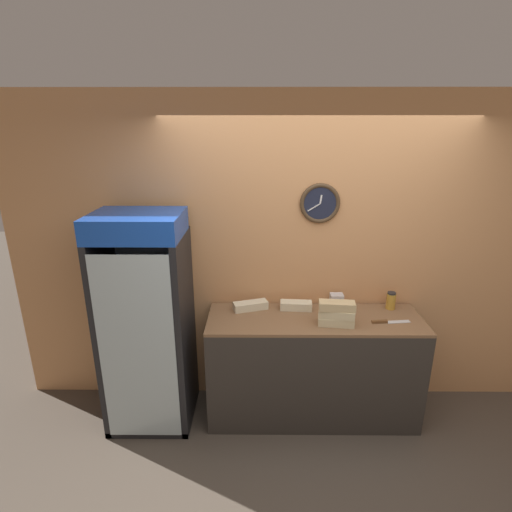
{
  "coord_description": "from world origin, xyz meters",
  "views": [
    {
      "loc": [
        -0.46,
        -2.1,
        2.44
      ],
      "look_at": [
        -0.48,
        0.86,
        1.45
      ],
      "focal_mm": 28.0,
      "sensor_mm": 36.0,
      "label": 1
    }
  ],
  "objects_px": {
    "beverage_cooler": "(148,311)",
    "chefs_knife": "(386,322)",
    "sandwich_stack_bottom": "(336,321)",
    "condiment_jar": "(391,301)",
    "sandwich_flat_right": "(296,305)",
    "napkin_dispenser": "(336,301)",
    "sandwich_stack_middle": "(336,313)",
    "sandwich_stack_top": "(337,306)",
    "sandwich_flat_left": "(251,306)"
  },
  "relations": [
    {
      "from": "beverage_cooler",
      "to": "chefs_knife",
      "type": "bearing_deg",
      "value": -2.61
    },
    {
      "from": "beverage_cooler",
      "to": "sandwich_stack_middle",
      "type": "xyz_separation_m",
      "value": [
        1.52,
        -0.13,
        0.05
      ]
    },
    {
      "from": "condiment_jar",
      "to": "sandwich_stack_middle",
      "type": "bearing_deg",
      "value": -150.36
    },
    {
      "from": "chefs_knife",
      "to": "condiment_jar",
      "type": "height_order",
      "value": "condiment_jar"
    },
    {
      "from": "chefs_knife",
      "to": "napkin_dispenser",
      "type": "xyz_separation_m",
      "value": [
        -0.34,
        0.28,
        0.05
      ]
    },
    {
      "from": "sandwich_stack_bottom",
      "to": "napkin_dispenser",
      "type": "height_order",
      "value": "napkin_dispenser"
    },
    {
      "from": "sandwich_flat_right",
      "to": "condiment_jar",
      "type": "relative_size",
      "value": 1.82
    },
    {
      "from": "sandwich_flat_right",
      "to": "napkin_dispenser",
      "type": "distance_m",
      "value": 0.35
    },
    {
      "from": "condiment_jar",
      "to": "sandwich_stack_top",
      "type": "bearing_deg",
      "value": -150.36
    },
    {
      "from": "sandwich_stack_middle",
      "to": "sandwich_stack_bottom",
      "type": "bearing_deg",
      "value": 180.0
    },
    {
      "from": "sandwich_stack_middle",
      "to": "chefs_knife",
      "type": "relative_size",
      "value": 0.93
    },
    {
      "from": "sandwich_stack_middle",
      "to": "condiment_jar",
      "type": "height_order",
      "value": "condiment_jar"
    },
    {
      "from": "sandwich_flat_right",
      "to": "chefs_knife",
      "type": "height_order",
      "value": "sandwich_flat_right"
    },
    {
      "from": "chefs_knife",
      "to": "napkin_dispenser",
      "type": "height_order",
      "value": "napkin_dispenser"
    },
    {
      "from": "condiment_jar",
      "to": "sandwich_stack_bottom",
      "type": "bearing_deg",
      "value": -150.36
    },
    {
      "from": "sandwich_stack_middle",
      "to": "sandwich_flat_right",
      "type": "relative_size",
      "value": 1.07
    },
    {
      "from": "beverage_cooler",
      "to": "sandwich_flat_right",
      "type": "xyz_separation_m",
      "value": [
        1.23,
        0.15,
        -0.02
      ]
    },
    {
      "from": "sandwich_flat_left",
      "to": "napkin_dispenser",
      "type": "height_order",
      "value": "napkin_dispenser"
    },
    {
      "from": "napkin_dispenser",
      "to": "sandwich_flat_left",
      "type": "bearing_deg",
      "value": -176.33
    },
    {
      "from": "napkin_dispenser",
      "to": "beverage_cooler",
      "type": "bearing_deg",
      "value": -172.99
    },
    {
      "from": "sandwich_flat_right",
      "to": "sandwich_stack_top",
      "type": "bearing_deg",
      "value": -43.91
    },
    {
      "from": "sandwich_stack_middle",
      "to": "napkin_dispenser",
      "type": "bearing_deg",
      "value": 79.14
    },
    {
      "from": "sandwich_stack_bottom",
      "to": "sandwich_stack_middle",
      "type": "height_order",
      "value": "sandwich_stack_middle"
    },
    {
      "from": "sandwich_flat_left",
      "to": "condiment_jar",
      "type": "height_order",
      "value": "condiment_jar"
    },
    {
      "from": "beverage_cooler",
      "to": "sandwich_stack_top",
      "type": "bearing_deg",
      "value": -4.8
    },
    {
      "from": "sandwich_stack_bottom",
      "to": "sandwich_stack_top",
      "type": "xyz_separation_m",
      "value": [
        0.0,
        0.0,
        0.13
      ]
    },
    {
      "from": "sandwich_flat_left",
      "to": "chefs_knife",
      "type": "bearing_deg",
      "value": -12.22
    },
    {
      "from": "beverage_cooler",
      "to": "chefs_knife",
      "type": "distance_m",
      "value": 1.92
    },
    {
      "from": "beverage_cooler",
      "to": "sandwich_stack_bottom",
      "type": "distance_m",
      "value": 1.52
    },
    {
      "from": "sandwich_stack_bottom",
      "to": "sandwich_stack_middle",
      "type": "relative_size",
      "value": 0.99
    },
    {
      "from": "sandwich_flat_left",
      "to": "condiment_jar",
      "type": "xyz_separation_m",
      "value": [
        1.2,
        0.02,
        0.04
      ]
    },
    {
      "from": "sandwich_stack_middle",
      "to": "sandwich_stack_top",
      "type": "distance_m",
      "value": 0.07
    },
    {
      "from": "chefs_knife",
      "to": "napkin_dispenser",
      "type": "bearing_deg",
      "value": 140.54
    },
    {
      "from": "sandwich_stack_middle",
      "to": "beverage_cooler",
      "type": "bearing_deg",
      "value": 175.2
    },
    {
      "from": "sandwich_stack_bottom",
      "to": "sandwich_stack_top",
      "type": "distance_m",
      "value": 0.13
    },
    {
      "from": "beverage_cooler",
      "to": "sandwich_flat_right",
      "type": "distance_m",
      "value": 1.24
    },
    {
      "from": "sandwich_flat_right",
      "to": "napkin_dispenser",
      "type": "relative_size",
      "value": 2.28
    },
    {
      "from": "sandwich_stack_middle",
      "to": "sandwich_stack_top",
      "type": "bearing_deg",
      "value": 0.0
    },
    {
      "from": "beverage_cooler",
      "to": "sandwich_stack_bottom",
      "type": "xyz_separation_m",
      "value": [
        1.52,
        -0.13,
        -0.02
      ]
    },
    {
      "from": "napkin_dispenser",
      "to": "sandwich_stack_top",
      "type": "bearing_deg",
      "value": -100.86
    },
    {
      "from": "sandwich_stack_bottom",
      "to": "condiment_jar",
      "type": "height_order",
      "value": "condiment_jar"
    },
    {
      "from": "sandwich_stack_top",
      "to": "sandwich_flat_left",
      "type": "height_order",
      "value": "sandwich_stack_top"
    },
    {
      "from": "sandwich_stack_top",
      "to": "napkin_dispenser",
      "type": "bearing_deg",
      "value": 79.14
    },
    {
      "from": "sandwich_flat_left",
      "to": "beverage_cooler",
      "type": "bearing_deg",
      "value": -170.07
    },
    {
      "from": "beverage_cooler",
      "to": "chefs_knife",
      "type": "height_order",
      "value": "beverage_cooler"
    },
    {
      "from": "beverage_cooler",
      "to": "sandwich_stack_bottom",
      "type": "height_order",
      "value": "beverage_cooler"
    },
    {
      "from": "chefs_knife",
      "to": "condiment_jar",
      "type": "distance_m",
      "value": 0.29
    },
    {
      "from": "chefs_knife",
      "to": "beverage_cooler",
      "type": "bearing_deg",
      "value": 177.39
    },
    {
      "from": "beverage_cooler",
      "to": "condiment_jar",
      "type": "xyz_separation_m",
      "value": [
        2.04,
        0.17,
        0.02
      ]
    },
    {
      "from": "sandwich_stack_top",
      "to": "chefs_knife",
      "type": "xyz_separation_m",
      "value": [
        0.4,
        0.04,
        -0.16
      ]
    }
  ]
}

